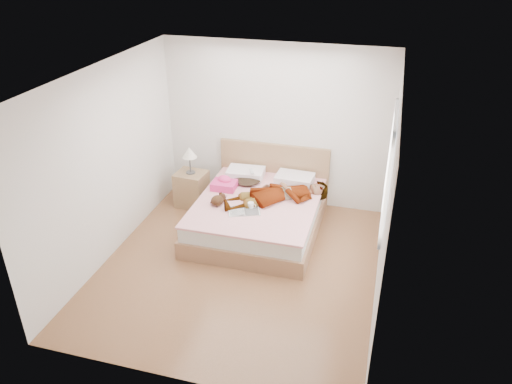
% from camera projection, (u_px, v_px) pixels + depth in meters
% --- Properties ---
extents(ground, '(4.00, 4.00, 0.00)m').
position_uv_depth(ground, '(239.00, 266.00, 6.74)').
color(ground, '#523219').
rests_on(ground, ground).
extents(woman, '(1.75, 1.43, 0.23)m').
position_uv_depth(woman, '(277.00, 191.00, 7.32)').
color(woman, white).
rests_on(woman, bed).
extents(hair, '(0.46, 0.56, 0.08)m').
position_uv_depth(hair, '(248.00, 178.00, 7.87)').
color(hair, black).
rests_on(hair, bed).
extents(phone, '(0.09, 0.11, 0.06)m').
position_uv_depth(phone, '(252.00, 171.00, 7.74)').
color(phone, silver).
rests_on(phone, bed).
extents(room_shell, '(4.00, 4.00, 4.00)m').
position_uv_depth(room_shell, '(388.00, 172.00, 5.88)').
color(room_shell, white).
rests_on(room_shell, ground).
extents(bed, '(1.80, 2.08, 1.00)m').
position_uv_depth(bed, '(259.00, 211.00, 7.49)').
color(bed, brown).
rests_on(bed, ground).
extents(towel, '(0.37, 0.32, 0.19)m').
position_uv_depth(towel, '(224.00, 184.00, 7.62)').
color(towel, '#DB3B6D').
rests_on(towel, bed).
extents(magazine, '(0.52, 0.43, 0.03)m').
position_uv_depth(magazine, '(244.00, 211.00, 7.02)').
color(magazine, silver).
rests_on(magazine, bed).
extents(coffee_mug, '(0.12, 0.09, 0.10)m').
position_uv_depth(coffee_mug, '(251.00, 205.00, 7.08)').
color(coffee_mug, white).
rests_on(coffee_mug, bed).
extents(plush_toy, '(0.24, 0.29, 0.15)m').
position_uv_depth(plush_toy, '(218.00, 200.00, 7.17)').
color(plush_toy, black).
rests_on(plush_toy, bed).
extents(nightstand, '(0.51, 0.46, 1.02)m').
position_uv_depth(nightstand, '(192.00, 186.00, 8.10)').
color(nightstand, brown).
rests_on(nightstand, ground).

